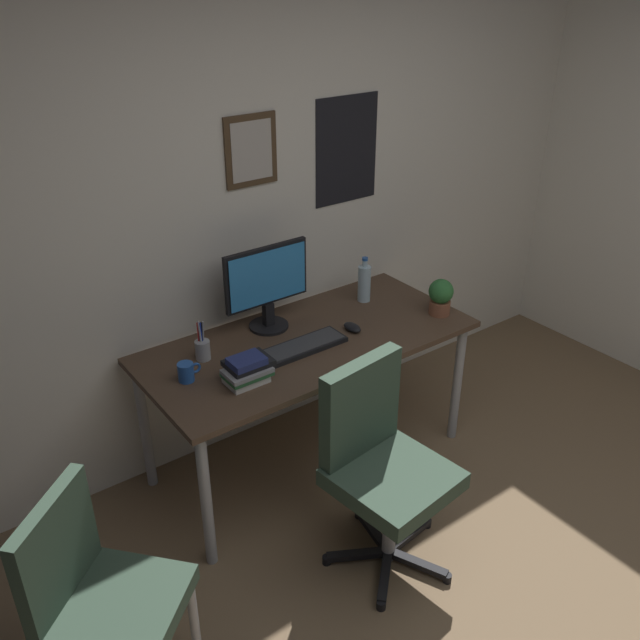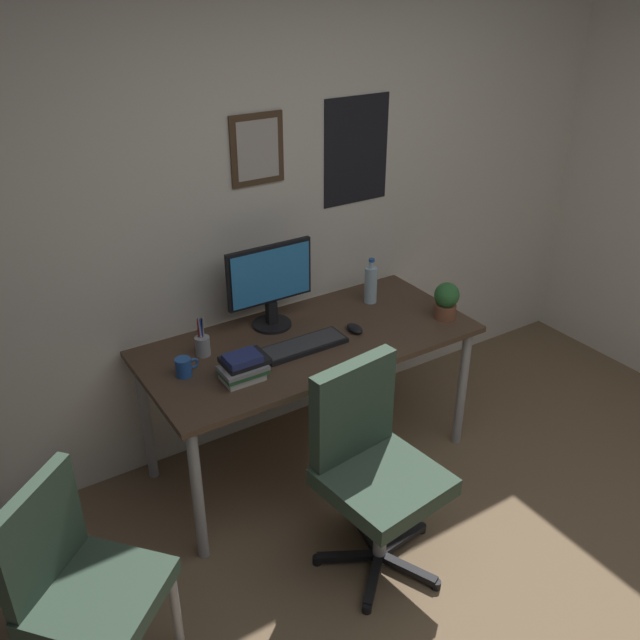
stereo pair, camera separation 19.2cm
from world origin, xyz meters
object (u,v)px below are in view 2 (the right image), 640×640
at_px(monitor, 270,283).
at_px(keyboard, 303,346).
at_px(office_chair, 371,460).
at_px(side_chair, 79,580).
at_px(water_bottle, 371,284).
at_px(coffee_mug_near, 184,367).
at_px(computer_mouse, 355,328).
at_px(potted_plant, 446,299).
at_px(book_stack_left, 243,367).
at_px(pen_cup, 203,345).

xyz_separation_m(monitor, keyboard, (0.02, -0.28, -0.23)).
distance_m(office_chair, monitor, 1.03).
distance_m(side_chair, water_bottle, 2.03).
distance_m(office_chair, coffee_mug_near, 0.92).
bearing_deg(computer_mouse, potted_plant, -14.85).
xyz_separation_m(keyboard, book_stack_left, (-0.37, -0.09, 0.05)).
bearing_deg(monitor, pen_cup, -168.69).
bearing_deg(keyboard, potted_plant, -9.32).
bearing_deg(coffee_mug_near, pen_cup, 40.00).
xyz_separation_m(water_bottle, pen_cup, (-1.00, -0.03, -0.05)).
height_order(keyboard, book_stack_left, book_stack_left).
distance_m(office_chair, potted_plant, 1.03).
distance_m(computer_mouse, coffee_mug_near, 0.88).
distance_m(computer_mouse, potted_plant, 0.51).
relative_size(office_chair, potted_plant, 4.87).
distance_m(keyboard, water_bottle, 0.62).
bearing_deg(water_bottle, potted_plant, -58.58).
bearing_deg(pen_cup, office_chair, -65.77).
xyz_separation_m(computer_mouse, coffee_mug_near, (-0.88, 0.08, 0.03)).
bearing_deg(keyboard, monitor, 93.74).
relative_size(office_chair, monitor, 2.07).
relative_size(computer_mouse, potted_plant, 0.56).
xyz_separation_m(monitor, potted_plant, (0.80, -0.41, -0.13)).
bearing_deg(water_bottle, computer_mouse, -139.08).
height_order(office_chair, side_chair, office_chair).
height_order(keyboard, potted_plant, potted_plant).
bearing_deg(monitor, computer_mouse, -41.59).
bearing_deg(computer_mouse, coffee_mug_near, 174.84).
bearing_deg(keyboard, book_stack_left, -165.70).
distance_m(side_chair, monitor, 1.59).
height_order(computer_mouse, pen_cup, pen_cup).
relative_size(side_chair, keyboard, 2.03).
distance_m(keyboard, pen_cup, 0.48).
bearing_deg(pen_cup, potted_plant, -15.09).
relative_size(keyboard, potted_plant, 2.21).
relative_size(side_chair, book_stack_left, 3.95).
xyz_separation_m(coffee_mug_near, book_stack_left, (0.21, -0.17, 0.02)).
bearing_deg(monitor, potted_plant, -27.12).
bearing_deg(water_bottle, coffee_mug_near, -172.49).
distance_m(monitor, coffee_mug_near, 0.63).
height_order(monitor, computer_mouse, monitor).
bearing_deg(monitor, coffee_mug_near, -159.96).
distance_m(coffee_mug_near, potted_plant, 1.38).
bearing_deg(potted_plant, pen_cup, 164.91).
height_order(water_bottle, pen_cup, water_bottle).
relative_size(office_chair, side_chair, 1.09).
xyz_separation_m(office_chair, book_stack_left, (-0.31, 0.54, 0.28)).
height_order(office_chair, water_bottle, water_bottle).
bearing_deg(book_stack_left, potted_plant, -1.75).
distance_m(water_bottle, coffee_mug_near, 1.15).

